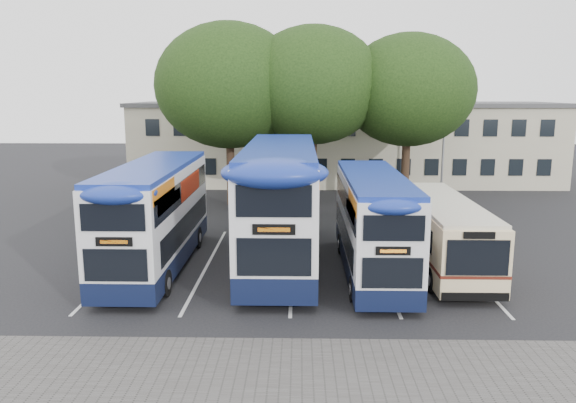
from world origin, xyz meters
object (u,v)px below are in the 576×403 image
(bus_dd_mid, at_px, (280,198))
(tree_mid, at_px, (313,85))
(bus_single, at_px, (442,229))
(tree_left, at_px, (229,86))
(lamp_post, at_px, (445,122))
(tree_right, at_px, (409,90))
(bus_dd_left, at_px, (156,211))
(bus_dd_right, at_px, (373,220))

(bus_dd_mid, bearing_deg, tree_mid, 82.21)
(tree_mid, bearing_deg, bus_dd_mid, -97.79)
(bus_single, bearing_deg, tree_left, 129.05)
(lamp_post, height_order, tree_left, tree_left)
(tree_right, relative_size, bus_dd_mid, 0.90)
(tree_right, distance_m, bus_dd_mid, 14.76)
(tree_mid, distance_m, tree_right, 5.78)
(tree_right, bearing_deg, tree_mid, -177.01)
(lamp_post, relative_size, bus_dd_mid, 0.77)
(tree_right, bearing_deg, lamp_post, 39.32)
(lamp_post, xyz_separation_m, bus_single, (-3.69, -14.86, -3.53))
(lamp_post, relative_size, tree_right, 0.86)
(lamp_post, distance_m, bus_dd_mid, 17.82)
(tree_left, height_order, bus_dd_left, tree_left)
(lamp_post, relative_size, bus_dd_right, 0.97)
(bus_dd_left, bearing_deg, bus_single, 2.07)
(tree_left, bearing_deg, bus_dd_mid, -73.57)
(tree_mid, relative_size, bus_single, 1.19)
(bus_dd_right, distance_m, bus_single, 3.14)
(tree_left, distance_m, tree_right, 10.89)
(bus_dd_left, distance_m, bus_dd_mid, 5.06)
(bus_dd_mid, height_order, bus_single, bus_dd_mid)
(bus_dd_right, height_order, bus_single, bus_dd_right)
(bus_dd_mid, bearing_deg, bus_dd_right, -22.28)
(bus_dd_left, relative_size, bus_dd_mid, 0.86)
(tree_left, xyz_separation_m, tree_mid, (5.12, -0.24, 0.02))
(tree_mid, height_order, bus_dd_right, tree_mid)
(tree_right, xyz_separation_m, bus_dd_mid, (-7.36, -12.01, -4.40))
(bus_dd_mid, bearing_deg, bus_dd_left, -169.73)
(tree_right, distance_m, bus_dd_right, 14.85)
(tree_left, bearing_deg, tree_mid, -2.73)
(bus_dd_mid, relative_size, bus_single, 1.27)
(lamp_post, height_order, bus_dd_left, lamp_post)
(bus_dd_right, relative_size, bus_single, 1.02)
(bus_dd_left, relative_size, bus_single, 1.10)
(bus_dd_left, height_order, bus_dd_right, bus_dd_left)
(bus_dd_mid, xyz_separation_m, bus_dd_right, (3.65, -1.49, -0.55))
(tree_mid, bearing_deg, bus_dd_left, -117.53)
(tree_left, distance_m, bus_dd_right, 16.10)
(bus_dd_right, bearing_deg, bus_dd_mid, 157.72)
(bus_dd_left, xyz_separation_m, bus_dd_right, (8.62, -0.59, -0.17))
(bus_dd_right, bearing_deg, tree_left, 118.07)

